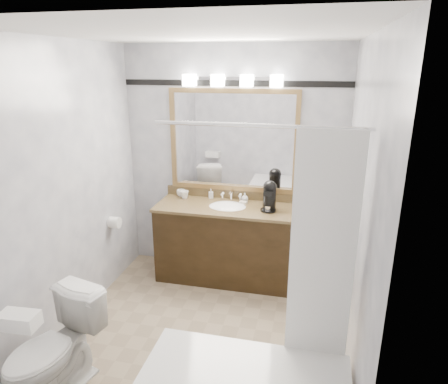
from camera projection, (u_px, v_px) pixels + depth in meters
The scene contains 14 objects.
room at pixel (200, 202), 3.17m from camera, with size 2.42×2.62×2.52m.
vanity at pixel (227, 241), 4.36m from camera, with size 1.53×0.58×0.97m.
mirror at pixel (233, 141), 4.28m from camera, with size 1.40×0.04×1.10m.
vanity_light_bar at pixel (232, 80), 4.04m from camera, with size 1.02×0.14×0.12m.
accent_stripe at pixel (234, 83), 4.11m from camera, with size 2.40×0.01×0.06m, color black.
tp_roll at pixel (115, 222), 4.20m from camera, with size 0.12×0.12×0.11m, color white.
toilet at pixel (53, 351), 2.81m from camera, with size 0.42×0.73×0.74m, color white.
tissue_box at pixel (19, 320), 2.45m from camera, with size 0.24×0.13×0.10m, color white.
coffee_maker at pixel (269, 195), 4.09m from camera, with size 0.16×0.20×0.31m.
cup_left at pixel (181, 193), 4.54m from camera, with size 0.10×0.10×0.08m, color white.
cup_right at pixel (185, 195), 4.47m from camera, with size 0.09×0.09×0.08m, color white.
soap_bottle_a at pixel (211, 194), 4.47m from camera, with size 0.05×0.05×0.11m, color white.
soap_bottle_b at pixel (245, 197), 4.37m from camera, with size 0.07×0.07×0.09m, color white.
soap_bar at pixel (243, 202), 4.31m from camera, with size 0.08×0.05×0.03m, color beige.
Camera 1 is at (0.85, -2.87, 2.30)m, focal length 32.00 mm.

